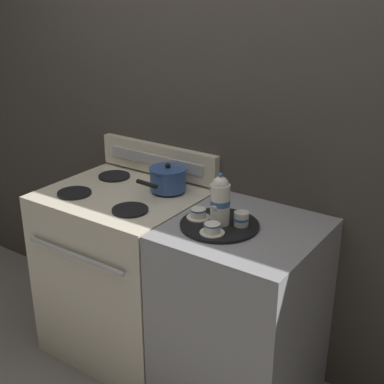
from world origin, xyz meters
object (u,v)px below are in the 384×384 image
serving_tray (219,225)px  stove (126,272)px  teacup_right (198,213)px  creamer_jug (241,219)px  saucepan (168,179)px  teacup_left (212,229)px  teapot (220,200)px

serving_tray → stove: bearing=175.2°
teacup_right → creamer_jug: size_ratio=1.59×
saucepan → teacup_left: size_ratio=2.50×
serving_tray → creamer_jug: size_ratio=5.23×
creamer_jug → serving_tray: bearing=-156.7°
teapot → teacup_right: bearing=-177.5°
stove → teapot: (0.62, -0.05, 0.59)m
stove → creamer_jug: creamer_jug is taller
saucepan → creamer_jug: saucepan is taller
saucepan → teacup_right: bearing=-32.2°
stove → teapot: teapot is taller
serving_tray → teapot: (-0.00, 0.00, 0.12)m
saucepan → teacup_right: saucepan is taller
teacup_right → creamer_jug: (0.20, 0.04, 0.01)m
teacup_right → creamer_jug: bearing=12.1°
saucepan → teacup_left: (0.46, -0.30, -0.03)m
stove → saucepan: size_ratio=3.52×
creamer_jug → teacup_left: bearing=-114.2°
saucepan → creamer_jug: size_ratio=3.98×
saucepan → stove: bearing=-141.5°
teacup_left → teacup_right: bearing=144.6°
teacup_right → saucepan: bearing=147.8°
teacup_right → teacup_left: bearing=-35.4°
teacup_right → creamer_jug: 0.20m
saucepan → creamer_jug: bearing=-17.3°
stove → saucepan: bearing=38.5°
teapot → teacup_right: teapot is taller
stove → teacup_right: bearing=-6.4°
stove → teacup_right: (0.51, -0.06, 0.50)m
teapot → teacup_left: 0.14m
creamer_jug → stove: bearing=178.8°
teacup_left → stove: bearing=166.7°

